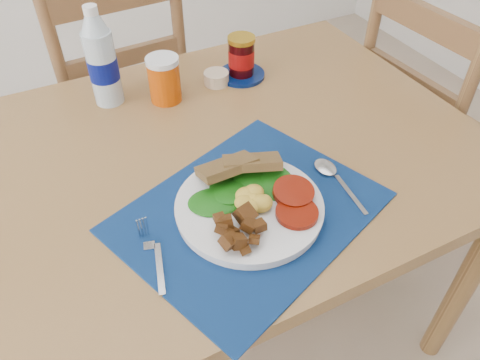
# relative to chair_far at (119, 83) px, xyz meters

# --- Properties ---
(table) EXTENTS (1.40, 0.90, 0.75)m
(table) POSITION_rel_chair_far_xyz_m (-0.02, -0.65, 0.08)
(table) COLOR brown
(table) RESTS_ON ground
(chair_far) EXTENTS (0.46, 0.44, 1.17)m
(chair_far) POSITION_rel_chair_far_xyz_m (0.00, 0.00, 0.00)
(chair_far) COLOR #55331E
(chair_far) RESTS_ON ground
(chair_end) EXTENTS (0.43, 0.45, 1.14)m
(chair_end) POSITION_rel_chair_far_xyz_m (0.83, -0.58, -0.01)
(chair_end) COLOR #55331E
(chair_end) RESTS_ON ground
(placemat) EXTENTS (0.59, 0.53, 0.00)m
(placemat) POSITION_rel_chair_far_xyz_m (0.04, -0.86, 0.16)
(placemat) COLOR black
(placemat) RESTS_ON table
(breakfast_plate) EXTENTS (0.29, 0.29, 0.07)m
(breakfast_plate) POSITION_rel_chair_far_xyz_m (0.04, -0.87, 0.19)
(breakfast_plate) COLOR silver
(breakfast_plate) RESTS_ON placemat
(fork) EXTENTS (0.04, 0.16, 0.00)m
(fork) POSITION_rel_chair_far_xyz_m (-0.16, -0.88, 0.17)
(fork) COLOR #B2B5BA
(fork) RESTS_ON placemat
(spoon) EXTENTS (0.04, 0.18, 0.01)m
(spoon) POSITION_rel_chair_far_xyz_m (0.25, -0.86, 0.17)
(spoon) COLOR #B2B5BA
(spoon) RESTS_ON placemat
(water_bottle) EXTENTS (0.07, 0.07, 0.25)m
(water_bottle) POSITION_rel_chair_far_xyz_m (-0.10, -0.35, 0.27)
(water_bottle) COLOR #ADBFCC
(water_bottle) RESTS_ON table
(juice_glass) EXTENTS (0.08, 0.08, 0.11)m
(juice_glass) POSITION_rel_chair_far_xyz_m (0.04, -0.41, 0.22)
(juice_glass) COLOR #BB4205
(juice_glass) RESTS_ON table
(ramekin) EXTENTS (0.07, 0.07, 0.03)m
(ramekin) POSITION_rel_chair_far_xyz_m (0.19, -0.40, 0.18)
(ramekin) COLOR #CBB295
(ramekin) RESTS_ON table
(jam_on_saucer) EXTENTS (0.13, 0.13, 0.12)m
(jam_on_saucer) POSITION_rel_chair_far_xyz_m (0.26, -0.40, 0.21)
(jam_on_saucer) COLOR #041548
(jam_on_saucer) RESTS_ON table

